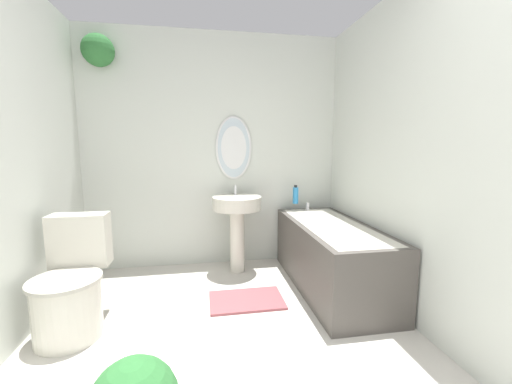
% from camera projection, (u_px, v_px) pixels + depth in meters
% --- Properties ---
extents(wall_back, '(2.72, 0.29, 2.40)m').
position_uv_depth(wall_back, '(209.00, 146.00, 3.27)').
color(wall_back, silver).
rests_on(wall_back, ground_plane).
extents(wall_right, '(0.06, 2.91, 2.40)m').
position_uv_depth(wall_right, '(420.00, 154.00, 2.13)').
color(wall_right, silver).
rests_on(wall_right, ground_plane).
extents(toilet, '(0.44, 0.60, 0.77)m').
position_uv_depth(toilet, '(71.00, 288.00, 2.11)').
color(toilet, beige).
rests_on(toilet, ground_plane).
extents(pedestal_sink, '(0.48, 0.48, 0.87)m').
position_uv_depth(pedestal_sink, '(237.00, 215.00, 3.11)').
color(pedestal_sink, beige).
rests_on(pedestal_sink, ground_plane).
extents(bathtub, '(0.61, 1.48, 0.66)m').
position_uv_depth(bathtub, '(331.00, 255.00, 2.79)').
color(bathtub, '#4C4742').
rests_on(bathtub, ground_plane).
extents(shampoo_bottle, '(0.06, 0.06, 0.20)m').
position_uv_depth(shampoo_bottle, '(296.00, 195.00, 3.31)').
color(shampoo_bottle, '#2D84C6').
rests_on(shampoo_bottle, bathtub).
extents(bath_mat, '(0.60, 0.39, 0.02)m').
position_uv_depth(bath_mat, '(247.00, 300.00, 2.56)').
color(bath_mat, '#934C51').
rests_on(bath_mat, ground_plane).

